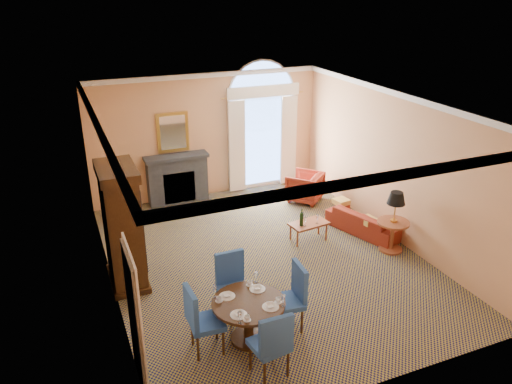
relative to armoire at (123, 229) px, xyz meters
name	(u,v)px	position (x,y,z in m)	size (l,w,h in m)	color
ground	(265,259)	(2.72, -0.27, -1.11)	(7.50, 7.50, 0.00)	#12123A
room_envelope	(252,132)	(2.69, 0.40, 1.40)	(6.04, 7.52, 3.45)	tan
armoire	(123,229)	(0.00, 0.00, 0.00)	(0.66, 1.17, 2.31)	black
dining_table	(249,311)	(1.48, -2.45, -0.57)	(1.14, 1.14, 0.92)	black
dining_chair_north	(232,280)	(1.49, -1.67, -0.47)	(0.60, 0.60, 1.12)	#244B8F
dining_chair_south	(273,342)	(1.48, -3.34, -0.47)	(0.57, 0.57, 1.12)	#244B8F
dining_chair_east	(293,293)	(2.27, -2.40, -0.47)	(0.56, 0.55, 1.12)	#244B8F
dining_chair_west	(199,317)	(0.71, -2.41, -0.47)	(0.54, 0.53, 1.12)	#244B8F
sofa	(364,222)	(5.27, 0.00, -0.86)	(1.75, 0.68, 0.51)	maroon
armchair	(305,187)	(4.85, 2.09, -0.73)	(0.81, 0.83, 0.76)	maroon
coffee_table	(308,224)	(3.90, 0.12, -0.70)	(0.89, 0.57, 0.81)	brown
side_table	(394,215)	(5.32, -0.93, -0.29)	(0.67, 0.67, 1.30)	brown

